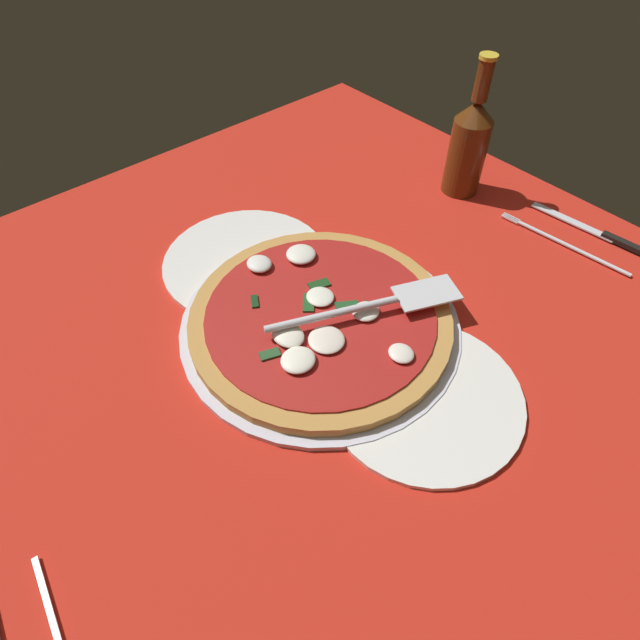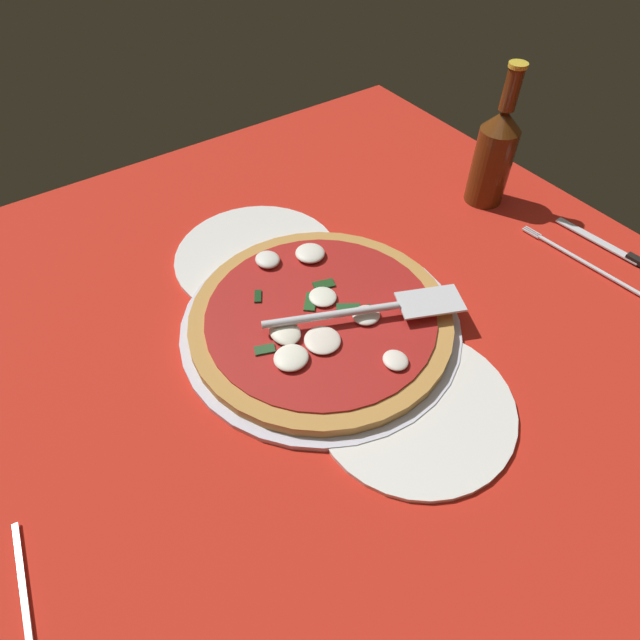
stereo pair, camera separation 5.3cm
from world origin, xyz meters
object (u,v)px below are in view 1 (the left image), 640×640
at_px(place_setting_near, 582,240).
at_px(pizza_server, 373,305).
at_px(dinner_plate_left, 424,396).
at_px(pizza, 319,320).
at_px(dinner_plate_right, 246,262).
at_px(beer_bottle, 469,145).

bearing_deg(place_setting_near, pizza_server, 71.65).
distance_m(dinner_plate_left, pizza, 0.17).
relative_size(dinner_plate_left, pizza_server, 0.95).
bearing_deg(dinner_plate_left, dinner_plate_right, 2.99).
xyz_separation_m(dinner_plate_left, dinner_plate_right, (0.34, 0.02, 0.00)).
bearing_deg(beer_bottle, pizza, 102.05).
xyz_separation_m(pizza_server, place_setting_near, (-0.09, -0.38, -0.04)).
bearing_deg(beer_bottle, dinner_plate_right, 77.47).
distance_m(dinner_plate_right, beer_bottle, 0.42).
xyz_separation_m(dinner_plate_right, place_setting_near, (-0.31, -0.44, -0.00)).
height_order(pizza, place_setting_near, pizza).
bearing_deg(dinner_plate_right, place_setting_near, -125.40).
bearing_deg(pizza, pizza_server, -126.99).
xyz_separation_m(dinner_plate_right, pizza, (-0.18, 0.00, 0.02)).
bearing_deg(pizza_server, pizza, 166.50).
bearing_deg(pizza, beer_bottle, -77.95).
distance_m(dinner_plate_right, pizza, 0.18).
distance_m(pizza_server, beer_bottle, 0.37).
relative_size(dinner_plate_left, place_setting_near, 1.10).
bearing_deg(place_setting_near, dinner_plate_right, 49.70).
distance_m(pizza, pizza_server, 0.07).
relative_size(dinner_plate_right, pizza, 0.71).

